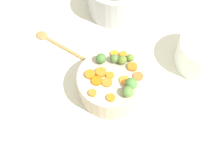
# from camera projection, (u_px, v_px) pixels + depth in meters

# --- Properties ---
(tabletop) EXTENTS (2.40, 2.40, 0.02)m
(tabletop) POSITION_uv_depth(u_px,v_px,m) (117.00, 88.00, 1.01)
(tabletop) COLOR beige
(tabletop) RESTS_ON ground
(serving_bowl_carrots) EXTENTS (0.25, 0.25, 0.10)m
(serving_bowl_carrots) POSITION_uv_depth(u_px,v_px,m) (112.00, 83.00, 0.95)
(serving_bowl_carrots) COLOR #C3B499
(serving_bowl_carrots) RESTS_ON tabletop
(carrot_slice_0) EXTENTS (0.05, 0.05, 0.01)m
(carrot_slice_0) POSITION_uv_depth(u_px,v_px,m) (101.00, 72.00, 0.91)
(carrot_slice_0) COLOR orange
(carrot_slice_0) RESTS_ON serving_bowl_carrots
(carrot_slice_1) EXTENTS (0.04, 0.04, 0.01)m
(carrot_slice_1) POSITION_uv_depth(u_px,v_px,m) (111.00, 98.00, 0.86)
(carrot_slice_1) COLOR orange
(carrot_slice_1) RESTS_ON serving_bowl_carrots
(carrot_slice_2) EXTENTS (0.05, 0.05, 0.01)m
(carrot_slice_2) POSITION_uv_depth(u_px,v_px,m) (124.00, 80.00, 0.90)
(carrot_slice_2) COLOR orange
(carrot_slice_2) RESTS_ON serving_bowl_carrots
(carrot_slice_3) EXTENTS (0.04, 0.04, 0.01)m
(carrot_slice_3) POSITION_uv_depth(u_px,v_px,m) (114.00, 54.00, 0.96)
(carrot_slice_3) COLOR orange
(carrot_slice_3) RESTS_ON serving_bowl_carrots
(carrot_slice_4) EXTENTS (0.05, 0.05, 0.01)m
(carrot_slice_4) POSITION_uv_depth(u_px,v_px,m) (90.00, 74.00, 0.91)
(carrot_slice_4) COLOR orange
(carrot_slice_4) RESTS_ON serving_bowl_carrots
(carrot_slice_5) EXTENTS (0.05, 0.05, 0.01)m
(carrot_slice_5) POSITION_uv_depth(u_px,v_px,m) (97.00, 81.00, 0.90)
(carrot_slice_5) COLOR orange
(carrot_slice_5) RESTS_ON serving_bowl_carrots
(carrot_slice_6) EXTENTS (0.04, 0.04, 0.01)m
(carrot_slice_6) POSITION_uv_depth(u_px,v_px,m) (138.00, 76.00, 0.91)
(carrot_slice_6) COLOR orange
(carrot_slice_6) RESTS_ON serving_bowl_carrots
(carrot_slice_7) EXTENTS (0.04, 0.04, 0.01)m
(carrot_slice_7) POSITION_uv_depth(u_px,v_px,m) (92.00, 93.00, 0.87)
(carrot_slice_7) COLOR orange
(carrot_slice_7) RESTS_ON serving_bowl_carrots
(carrot_slice_8) EXTENTS (0.05, 0.05, 0.01)m
(carrot_slice_8) POSITION_uv_depth(u_px,v_px,m) (132.00, 67.00, 0.93)
(carrot_slice_8) COLOR orange
(carrot_slice_8) RESTS_ON serving_bowl_carrots
(carrot_slice_9) EXTENTS (0.04, 0.04, 0.01)m
(carrot_slice_9) POSITION_uv_depth(u_px,v_px,m) (107.00, 82.00, 0.89)
(carrot_slice_9) COLOR orange
(carrot_slice_9) RESTS_ON serving_bowl_carrots
(carrot_slice_10) EXTENTS (0.04, 0.04, 0.01)m
(carrot_slice_10) POSITION_uv_depth(u_px,v_px,m) (110.00, 75.00, 0.91)
(carrot_slice_10) COLOR orange
(carrot_slice_10) RESTS_ON serving_bowl_carrots
(carrot_slice_11) EXTENTS (0.03, 0.03, 0.01)m
(carrot_slice_11) POSITION_uv_depth(u_px,v_px,m) (123.00, 55.00, 0.96)
(carrot_slice_11) COLOR orange
(carrot_slice_11) RESTS_ON serving_bowl_carrots
(brussels_sprout_0) EXTENTS (0.03, 0.03, 0.03)m
(brussels_sprout_0) POSITION_uv_depth(u_px,v_px,m) (113.00, 59.00, 0.93)
(brussels_sprout_0) COLOR #537437
(brussels_sprout_0) RESTS_ON serving_bowl_carrots
(brussels_sprout_1) EXTENTS (0.03, 0.03, 0.03)m
(brussels_sprout_1) POSITION_uv_depth(u_px,v_px,m) (122.00, 60.00, 0.93)
(brussels_sprout_1) COLOR olive
(brussels_sprout_1) RESTS_ON serving_bowl_carrots
(brussels_sprout_2) EXTENTS (0.04, 0.04, 0.04)m
(brussels_sprout_2) POSITION_uv_depth(u_px,v_px,m) (131.00, 84.00, 0.87)
(brussels_sprout_2) COLOR #4F873F
(brussels_sprout_2) RESTS_ON serving_bowl_carrots
(brussels_sprout_3) EXTENTS (0.04, 0.04, 0.04)m
(brussels_sprout_3) POSITION_uv_depth(u_px,v_px,m) (128.00, 92.00, 0.85)
(brussels_sprout_3) COLOR #5A833C
(brussels_sprout_3) RESTS_ON serving_bowl_carrots
(brussels_sprout_4) EXTENTS (0.04, 0.04, 0.04)m
(brussels_sprout_4) POSITION_uv_depth(u_px,v_px,m) (101.00, 59.00, 0.93)
(brussels_sprout_4) COLOR #487936
(brussels_sprout_4) RESTS_ON serving_bowl_carrots
(brussels_sprout_5) EXTENTS (0.03, 0.03, 0.03)m
(brussels_sprout_5) POSITION_uv_depth(u_px,v_px,m) (130.00, 58.00, 0.94)
(brussels_sprout_5) COLOR olive
(brussels_sprout_5) RESTS_ON serving_bowl_carrots
(wooden_spoon) EXTENTS (0.23, 0.24, 0.01)m
(wooden_spoon) POSITION_uv_depth(u_px,v_px,m) (53.00, 42.00, 1.12)
(wooden_spoon) COLOR #A57C44
(wooden_spoon) RESTS_ON tabletop
(casserole_dish) EXTENTS (0.23, 0.23, 0.12)m
(casserole_dish) POSITION_uv_depth(u_px,v_px,m) (206.00, 53.00, 1.02)
(casserole_dish) COLOR white
(casserole_dish) RESTS_ON tabletop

